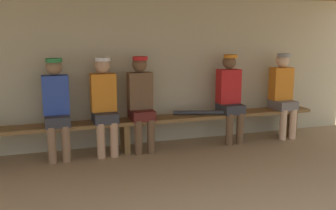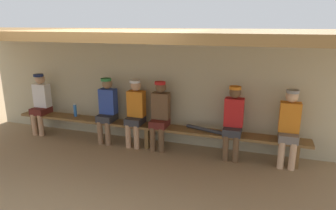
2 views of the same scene
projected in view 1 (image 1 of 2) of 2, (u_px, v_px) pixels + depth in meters
The scene contains 9 objects.
ground_plane at pixel (158, 193), 4.16m from camera, with size 24.00×24.00×0.00m, color #9E7F59.
back_wall at pixel (117, 72), 5.82m from camera, with size 8.00×0.20×2.20m, color #B7AD8C.
bench at pixel (125, 125), 5.53m from camera, with size 6.00×0.36×0.46m.
player_rightmost at pixel (230, 94), 5.99m from camera, with size 0.34×0.42×1.34m.
player_in_blue at pixel (141, 99), 5.55m from camera, with size 0.34×0.42×1.34m.
player_in_red at pixel (104, 101), 5.38m from camera, with size 0.34×0.42×1.34m.
player_near_post at pixel (56, 104), 5.18m from camera, with size 0.34×0.42×1.34m.
player_middle at pixel (283, 91), 6.29m from camera, with size 0.34×0.42×1.34m.
baseball_bat at pixel (199, 113), 5.87m from camera, with size 0.07×0.07×0.76m, color #333338.
Camera 1 is at (-1.15, -3.74, 1.69)m, focal length 42.00 mm.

